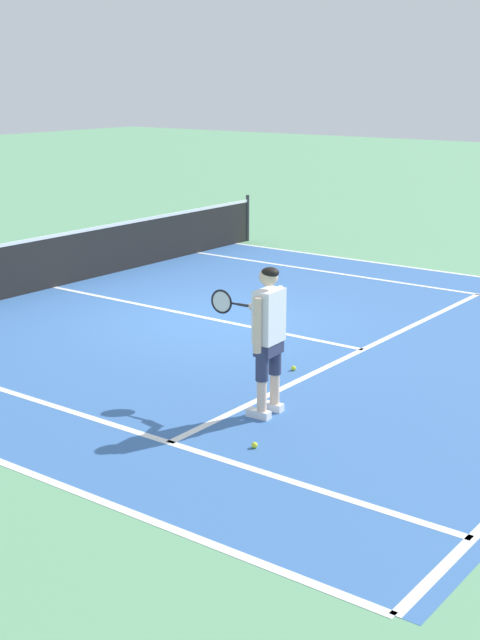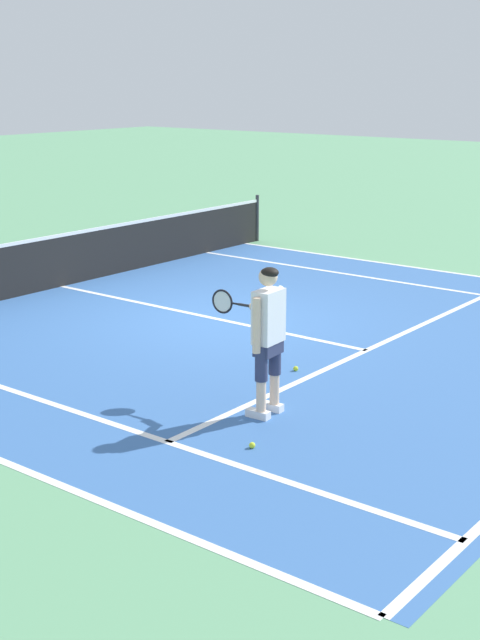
# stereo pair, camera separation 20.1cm
# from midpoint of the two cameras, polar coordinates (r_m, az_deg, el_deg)

# --- Properties ---
(ground_plane) EXTENTS (80.00, 80.00, 0.00)m
(ground_plane) POSITION_cam_midpoint_polar(r_m,az_deg,el_deg) (14.02, -1.85, -0.03)
(ground_plane) COLOR #609E70
(court_inner_surface) EXTENTS (10.98, 10.14, 0.00)m
(court_inner_surface) POSITION_cam_midpoint_polar(r_m,az_deg,el_deg) (13.40, 1.73, -0.75)
(court_inner_surface) COLOR #3866A8
(court_inner_surface) RESTS_ON ground
(line_service) EXTENTS (8.23, 0.10, 0.01)m
(line_service) POSITION_cam_midpoint_polar(r_m,az_deg,el_deg) (12.62, 7.42, -1.89)
(line_service) COLOR white
(line_service) RESTS_ON ground
(line_centre_service) EXTENTS (0.10, 6.40, 0.01)m
(line_centre_service) POSITION_cam_midpoint_polar(r_m,az_deg,el_deg) (14.39, -3.71, 0.37)
(line_centre_service) COLOR white
(line_centre_service) RESTS_ON ground
(line_singles_left) EXTENTS (0.10, 9.74, 0.01)m
(line_singles_left) POSITION_cam_midpoint_polar(r_m,az_deg,el_deg) (10.47, -11.43, -5.72)
(line_singles_left) COLOR white
(line_singles_left) RESTS_ON ground
(line_singles_right) EXTENTS (0.10, 9.74, 0.01)m
(line_singles_right) POSITION_cam_midpoint_polar(r_m,az_deg,el_deg) (16.82, 9.85, 2.38)
(line_singles_right) COLOR white
(line_singles_right) RESTS_ON ground
(line_doubles_right) EXTENTS (0.10, 9.74, 0.01)m
(line_doubles_right) POSITION_cam_midpoint_polar(r_m,az_deg,el_deg) (18.03, 11.86, 3.14)
(line_doubles_right) COLOR white
(line_doubles_right) RESTS_ON ground
(tennis_net) EXTENTS (11.96, 0.08, 1.07)m
(tennis_net) POSITION_cam_midpoint_polar(r_m,az_deg,el_deg) (16.49, -12.25, 3.75)
(tennis_net) COLOR #333338
(tennis_net) RESTS_ON ground
(tennis_player) EXTENTS (0.62, 1.14, 1.71)m
(tennis_player) POSITION_cam_midpoint_polar(r_m,az_deg,el_deg) (9.88, 1.16, -0.68)
(tennis_player) COLOR white
(tennis_player) RESTS_ON ground
(tennis_ball_near_feet) EXTENTS (0.07, 0.07, 0.07)m
(tennis_ball_near_feet) POSITION_cam_midpoint_polar(r_m,az_deg,el_deg) (11.65, 2.96, -3.10)
(tennis_ball_near_feet) COLOR #CCE02D
(tennis_ball_near_feet) RESTS_ON ground
(tennis_ball_by_baseline) EXTENTS (0.07, 0.07, 0.07)m
(tennis_ball_by_baseline) POSITION_cam_midpoint_polar(r_m,az_deg,el_deg) (9.28, 0.31, -8.02)
(tennis_ball_by_baseline) COLOR #CCE02D
(tennis_ball_by_baseline) RESTS_ON ground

